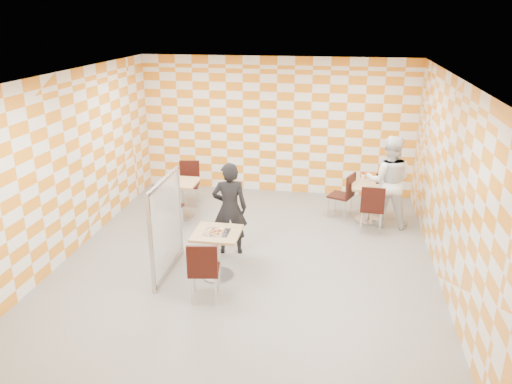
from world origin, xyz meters
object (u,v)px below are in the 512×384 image
at_px(chair_empty_near, 167,204).
at_px(second_table, 369,196).
at_px(partition, 166,226).
at_px(soda_bottle, 378,178).
at_px(chair_main_front, 203,267).
at_px(chair_second_side, 345,192).
at_px(main_table, 217,246).
at_px(chair_empty_far, 189,179).
at_px(chair_second_front, 372,205).
at_px(sport_bottle, 363,178).
at_px(man_dark, 230,209).
at_px(man_white, 389,182).
at_px(empty_table, 180,193).

bearing_deg(chair_empty_near, second_table, 17.26).
relative_size(partition, soda_bottle, 6.74).
relative_size(chair_main_front, chair_second_side, 1.00).
height_order(main_table, chair_empty_far, chair_empty_far).
relative_size(chair_second_front, sport_bottle, 4.62).
xyz_separation_m(chair_empty_far, soda_bottle, (3.85, -0.22, 0.31)).
height_order(second_table, chair_second_side, chair_second_side).
bearing_deg(chair_empty_far, sport_bottle, -3.01).
xyz_separation_m(chair_main_front, soda_bottle, (2.54, 3.46, 0.31)).
bearing_deg(chair_empty_near, man_dark, -25.60).
relative_size(main_table, soda_bottle, 3.26).
relative_size(second_table, partition, 0.48).
bearing_deg(chair_second_front, soda_bottle, 80.26).
relative_size(chair_main_front, sport_bottle, 4.62).
bearing_deg(man_white, empty_table, 7.90).
height_order(empty_table, chair_main_front, chair_main_front).
xyz_separation_m(main_table, soda_bottle, (2.52, 2.72, 0.34)).
bearing_deg(chair_second_front, chair_second_side, 127.16).
distance_m(chair_main_front, sport_bottle, 4.17).
bearing_deg(sport_bottle, man_dark, -139.48).
xyz_separation_m(second_table, chair_main_front, (-2.40, -3.37, 0.04)).
bearing_deg(soda_bottle, man_dark, -143.25).
bearing_deg(empty_table, partition, -77.31).
bearing_deg(main_table, chair_second_side, 54.41).
height_order(main_table, empty_table, same).
height_order(second_table, man_dark, man_dark).
distance_m(empty_table, chair_empty_far, 0.75).
relative_size(main_table, man_white, 0.43).
bearing_deg(man_dark, chair_main_front, 77.56).
height_order(second_table, empty_table, same).
distance_m(chair_main_front, man_white, 4.22).
distance_m(chair_main_front, chair_second_front, 3.69).
relative_size(chair_empty_near, soda_bottle, 4.02).
bearing_deg(main_table, sport_bottle, 50.79).
bearing_deg(chair_second_front, man_dark, -153.35).
bearing_deg(partition, chair_second_side, 44.48).
xyz_separation_m(second_table, soda_bottle, (0.14, 0.09, 0.34)).
bearing_deg(chair_empty_near, chair_main_front, -59.74).
bearing_deg(main_table, chair_empty_near, 131.52).
bearing_deg(chair_second_front, partition, -147.65).
height_order(chair_second_side, chair_empty_far, same).
xyz_separation_m(main_table, chair_empty_near, (-1.31, 1.48, 0.04)).
distance_m(second_table, chair_second_side, 0.47).
bearing_deg(chair_second_front, second_table, 92.22).
bearing_deg(chair_empty_far, empty_table, -87.12).
xyz_separation_m(second_table, man_dark, (-2.37, -1.78, 0.29)).
distance_m(empty_table, chair_second_front, 3.70).
xyz_separation_m(chair_second_side, man_white, (0.78, -0.22, 0.33)).
xyz_separation_m(second_table, partition, (-3.18, -2.61, 0.28)).
relative_size(chair_main_front, soda_bottle, 4.02).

